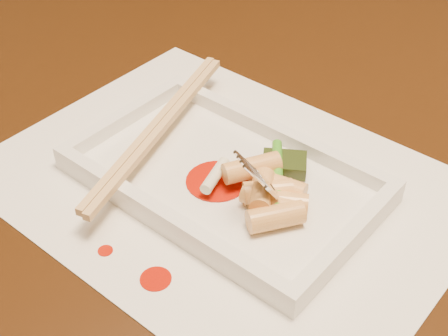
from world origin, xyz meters
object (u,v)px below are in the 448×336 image
Objects in this scene: table at (229,205)px; plate_base at (224,180)px; placemat at (224,184)px; fork at (311,129)px; chopstick_a at (155,125)px.

table is 0.13m from plate_base.
fork reaches higher than placemat.
plate_base is at bearing -165.58° from fork.
chopstick_a reaches higher than table.
placemat is 0.00m from plate_base.
chopstick_a is at bearing 180.00° from plate_base.
placemat is at bearing 0.00° from plate_base.
chopstick_a is at bearing -173.25° from fork.
table is at bearing 62.56° from chopstick_a.
table is 3.50× the size of placemat.
fork reaches higher than plate_base.
chopstick_a is at bearing -117.44° from table.
fork is (0.07, 0.02, 0.08)m from placemat.
placemat is (0.05, -0.07, 0.10)m from table.
plate_base is 1.86× the size of fork.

